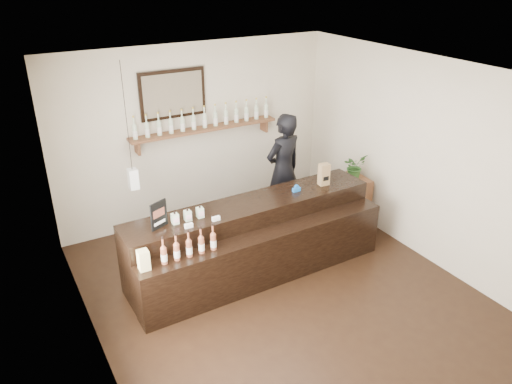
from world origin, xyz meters
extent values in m
plane|color=black|center=(0.00, 0.00, 0.00)|extent=(5.00, 5.00, 0.00)
plane|color=beige|center=(0.00, 2.50, 1.40)|extent=(4.50, 0.00, 4.50)
plane|color=beige|center=(0.00, -2.50, 1.40)|extent=(4.50, 0.00, 4.50)
plane|color=beige|center=(-2.25, 0.00, 1.40)|extent=(0.00, 5.00, 5.00)
plane|color=beige|center=(2.25, 0.00, 1.40)|extent=(0.00, 5.00, 5.00)
plane|color=white|center=(0.00, 0.00, 2.80)|extent=(5.00, 5.00, 0.00)
cube|color=brown|center=(0.10, 2.37, 1.50)|extent=(2.40, 0.25, 0.04)
cube|color=brown|center=(-0.98, 2.40, 1.38)|extent=(0.04, 0.20, 0.20)
cube|color=brown|center=(1.18, 2.40, 1.38)|extent=(0.04, 0.20, 0.20)
cube|color=black|center=(-0.35, 2.47, 2.08)|extent=(1.02, 0.04, 0.72)
cube|color=#4B4030|center=(-0.35, 2.44, 2.08)|extent=(0.92, 0.01, 0.62)
cube|color=white|center=(-1.30, 1.60, 1.25)|extent=(0.12, 0.12, 0.28)
cylinder|color=black|center=(-1.30, 1.60, 2.09)|extent=(0.01, 0.01, 1.41)
cylinder|color=beige|center=(-1.00, 2.37, 1.62)|extent=(0.07, 0.07, 0.20)
cone|color=beige|center=(-1.00, 2.37, 1.75)|extent=(0.07, 0.07, 0.05)
cylinder|color=beige|center=(-1.00, 2.37, 1.81)|extent=(0.02, 0.02, 0.07)
cylinder|color=gold|center=(-1.00, 2.37, 1.86)|extent=(0.03, 0.03, 0.02)
cylinder|color=white|center=(-1.00, 2.37, 1.60)|extent=(0.07, 0.07, 0.09)
cylinder|color=beige|center=(-0.82, 2.37, 1.62)|extent=(0.07, 0.07, 0.20)
cone|color=beige|center=(-0.82, 2.37, 1.75)|extent=(0.07, 0.07, 0.05)
cylinder|color=beige|center=(-0.82, 2.37, 1.81)|extent=(0.02, 0.02, 0.07)
cylinder|color=gold|center=(-0.82, 2.37, 1.86)|extent=(0.03, 0.03, 0.02)
cylinder|color=white|center=(-0.82, 2.37, 1.60)|extent=(0.07, 0.07, 0.09)
cylinder|color=beige|center=(-0.63, 2.37, 1.62)|extent=(0.07, 0.07, 0.20)
cone|color=beige|center=(-0.63, 2.37, 1.75)|extent=(0.07, 0.07, 0.05)
cylinder|color=beige|center=(-0.63, 2.37, 1.81)|extent=(0.02, 0.02, 0.07)
cylinder|color=gold|center=(-0.63, 2.37, 1.86)|extent=(0.03, 0.03, 0.02)
cylinder|color=white|center=(-0.63, 2.37, 1.60)|extent=(0.07, 0.07, 0.09)
cylinder|color=beige|center=(-0.45, 2.37, 1.62)|extent=(0.07, 0.07, 0.20)
cone|color=beige|center=(-0.45, 2.37, 1.75)|extent=(0.07, 0.07, 0.05)
cylinder|color=beige|center=(-0.45, 2.37, 1.81)|extent=(0.02, 0.02, 0.07)
cylinder|color=gold|center=(-0.45, 2.37, 1.86)|extent=(0.03, 0.03, 0.02)
cylinder|color=white|center=(-0.45, 2.37, 1.60)|extent=(0.07, 0.07, 0.09)
cylinder|color=beige|center=(-0.27, 2.37, 1.62)|extent=(0.07, 0.07, 0.20)
cone|color=beige|center=(-0.27, 2.37, 1.75)|extent=(0.07, 0.07, 0.05)
cylinder|color=beige|center=(-0.27, 2.37, 1.81)|extent=(0.02, 0.02, 0.07)
cylinder|color=gold|center=(-0.27, 2.37, 1.86)|extent=(0.03, 0.03, 0.02)
cylinder|color=white|center=(-0.27, 2.37, 1.60)|extent=(0.07, 0.07, 0.09)
cylinder|color=beige|center=(-0.08, 2.37, 1.62)|extent=(0.07, 0.07, 0.20)
cone|color=beige|center=(-0.08, 2.37, 1.75)|extent=(0.07, 0.07, 0.05)
cylinder|color=beige|center=(-0.08, 2.37, 1.81)|extent=(0.02, 0.02, 0.07)
cylinder|color=gold|center=(-0.08, 2.37, 1.86)|extent=(0.03, 0.03, 0.02)
cylinder|color=white|center=(-0.08, 2.37, 1.60)|extent=(0.07, 0.07, 0.09)
cylinder|color=beige|center=(0.10, 2.37, 1.62)|extent=(0.07, 0.07, 0.20)
cone|color=beige|center=(0.10, 2.37, 1.75)|extent=(0.07, 0.07, 0.05)
cylinder|color=beige|center=(0.10, 2.37, 1.81)|extent=(0.02, 0.02, 0.07)
cylinder|color=gold|center=(0.10, 2.37, 1.86)|extent=(0.03, 0.03, 0.02)
cylinder|color=white|center=(0.10, 2.37, 1.60)|extent=(0.07, 0.07, 0.09)
cylinder|color=beige|center=(0.28, 2.37, 1.62)|extent=(0.07, 0.07, 0.20)
cone|color=beige|center=(0.28, 2.37, 1.75)|extent=(0.07, 0.07, 0.05)
cylinder|color=beige|center=(0.28, 2.37, 1.81)|extent=(0.02, 0.02, 0.07)
cylinder|color=gold|center=(0.28, 2.37, 1.86)|extent=(0.03, 0.03, 0.02)
cylinder|color=white|center=(0.28, 2.37, 1.60)|extent=(0.07, 0.07, 0.09)
cylinder|color=beige|center=(0.47, 2.37, 1.62)|extent=(0.07, 0.07, 0.20)
cone|color=beige|center=(0.47, 2.37, 1.75)|extent=(0.07, 0.07, 0.05)
cylinder|color=beige|center=(0.47, 2.37, 1.81)|extent=(0.02, 0.02, 0.07)
cylinder|color=gold|center=(0.47, 2.37, 1.86)|extent=(0.03, 0.03, 0.02)
cylinder|color=white|center=(0.47, 2.37, 1.60)|extent=(0.07, 0.07, 0.09)
cylinder|color=beige|center=(0.65, 2.37, 1.62)|extent=(0.07, 0.07, 0.20)
cone|color=beige|center=(0.65, 2.37, 1.75)|extent=(0.07, 0.07, 0.05)
cylinder|color=beige|center=(0.65, 2.37, 1.81)|extent=(0.02, 0.02, 0.07)
cylinder|color=gold|center=(0.65, 2.37, 1.86)|extent=(0.03, 0.03, 0.02)
cylinder|color=white|center=(0.65, 2.37, 1.60)|extent=(0.07, 0.07, 0.09)
cylinder|color=beige|center=(0.83, 2.37, 1.62)|extent=(0.07, 0.07, 0.20)
cone|color=beige|center=(0.83, 2.37, 1.75)|extent=(0.07, 0.07, 0.05)
cylinder|color=beige|center=(0.83, 2.37, 1.81)|extent=(0.02, 0.02, 0.07)
cylinder|color=gold|center=(0.83, 2.37, 1.86)|extent=(0.03, 0.03, 0.02)
cylinder|color=white|center=(0.83, 2.37, 1.60)|extent=(0.07, 0.07, 0.09)
cylinder|color=beige|center=(1.02, 2.37, 1.62)|extent=(0.07, 0.07, 0.20)
cone|color=beige|center=(1.02, 2.37, 1.75)|extent=(0.07, 0.07, 0.05)
cylinder|color=beige|center=(1.02, 2.37, 1.81)|extent=(0.02, 0.02, 0.07)
cylinder|color=gold|center=(1.02, 2.37, 1.86)|extent=(0.03, 0.03, 0.02)
cylinder|color=white|center=(1.02, 2.37, 1.60)|extent=(0.07, 0.07, 0.09)
cylinder|color=beige|center=(1.20, 2.37, 1.62)|extent=(0.07, 0.07, 0.20)
cone|color=beige|center=(1.20, 2.37, 1.75)|extent=(0.07, 0.07, 0.05)
cylinder|color=beige|center=(1.20, 2.37, 1.81)|extent=(0.02, 0.02, 0.07)
cylinder|color=gold|center=(1.20, 2.37, 1.86)|extent=(0.03, 0.03, 0.02)
cylinder|color=white|center=(1.20, 2.37, 1.60)|extent=(0.07, 0.07, 0.09)
cube|color=black|center=(-0.02, 0.70, 0.49)|extent=(3.51, 0.69, 0.98)
cube|color=black|center=(-0.02, 0.24, 0.37)|extent=(3.50, 0.38, 0.74)
cube|color=white|center=(-0.99, 0.47, 1.00)|extent=(0.10, 0.04, 0.05)
cube|color=white|center=(-0.63, 0.47, 1.00)|extent=(0.10, 0.04, 0.05)
cube|color=#CEBF7E|center=(-1.64, 0.24, 0.80)|extent=(0.12, 0.12, 0.12)
cube|color=#CEBF7E|center=(-1.64, 0.24, 0.92)|extent=(0.12, 0.12, 0.12)
cube|color=beige|center=(-1.10, 0.65, 1.04)|extent=(0.08, 0.08, 0.13)
cube|color=#FCC4D2|center=(-1.10, 0.60, 1.04)|extent=(0.07, 0.00, 0.06)
cylinder|color=black|center=(-1.10, 0.65, 1.13)|extent=(0.02, 0.02, 0.03)
cube|color=beige|center=(-0.93, 0.65, 1.04)|extent=(0.08, 0.08, 0.13)
cube|color=#FCC4D2|center=(-0.93, 0.60, 1.04)|extent=(0.07, 0.00, 0.06)
cylinder|color=black|center=(-0.93, 0.65, 1.13)|extent=(0.02, 0.02, 0.03)
cube|color=beige|center=(-0.77, 0.65, 1.04)|extent=(0.08, 0.08, 0.13)
cube|color=#FCC4D2|center=(-0.77, 0.60, 1.04)|extent=(0.07, 0.00, 0.06)
cylinder|color=black|center=(-0.77, 0.65, 1.13)|extent=(0.02, 0.02, 0.03)
cylinder|color=brown|center=(-1.41, 0.24, 0.84)|extent=(0.07, 0.07, 0.20)
cone|color=brown|center=(-1.41, 0.24, 0.97)|extent=(0.07, 0.07, 0.05)
cylinder|color=brown|center=(-1.41, 0.24, 1.03)|extent=(0.02, 0.02, 0.07)
cylinder|color=black|center=(-1.41, 0.24, 1.08)|extent=(0.03, 0.03, 0.02)
cylinder|color=white|center=(-1.41, 0.24, 0.82)|extent=(0.07, 0.07, 0.09)
cylinder|color=brown|center=(-1.25, 0.24, 0.84)|extent=(0.07, 0.07, 0.20)
cone|color=brown|center=(-1.25, 0.24, 0.97)|extent=(0.07, 0.07, 0.05)
cylinder|color=brown|center=(-1.25, 0.24, 1.03)|extent=(0.02, 0.02, 0.07)
cylinder|color=black|center=(-1.25, 0.24, 1.08)|extent=(0.03, 0.03, 0.02)
cylinder|color=white|center=(-1.25, 0.24, 0.82)|extent=(0.07, 0.07, 0.09)
cylinder|color=brown|center=(-1.10, 0.24, 0.84)|extent=(0.07, 0.07, 0.20)
cone|color=brown|center=(-1.10, 0.24, 0.97)|extent=(0.07, 0.07, 0.05)
cylinder|color=brown|center=(-1.10, 0.24, 1.03)|extent=(0.02, 0.02, 0.07)
cylinder|color=black|center=(-1.10, 0.24, 1.08)|extent=(0.03, 0.03, 0.02)
cylinder|color=white|center=(-1.10, 0.24, 0.82)|extent=(0.07, 0.07, 0.09)
cylinder|color=brown|center=(-0.94, 0.24, 0.84)|extent=(0.07, 0.07, 0.20)
cone|color=brown|center=(-0.94, 0.24, 0.97)|extent=(0.07, 0.07, 0.05)
cylinder|color=brown|center=(-0.94, 0.24, 1.03)|extent=(0.02, 0.02, 0.07)
cylinder|color=black|center=(-0.94, 0.24, 1.08)|extent=(0.03, 0.03, 0.02)
cylinder|color=white|center=(-0.94, 0.24, 0.82)|extent=(0.07, 0.07, 0.09)
cylinder|color=brown|center=(-0.79, 0.24, 0.84)|extent=(0.07, 0.07, 0.20)
cone|color=brown|center=(-0.79, 0.24, 0.97)|extent=(0.07, 0.07, 0.05)
cylinder|color=brown|center=(-0.79, 0.24, 1.03)|extent=(0.02, 0.02, 0.07)
cylinder|color=black|center=(-0.79, 0.24, 1.08)|extent=(0.03, 0.03, 0.02)
cylinder|color=white|center=(-0.79, 0.24, 0.82)|extent=(0.07, 0.07, 0.09)
cube|color=black|center=(-1.29, 0.65, 1.15)|extent=(0.23, 0.12, 0.34)
cube|color=brown|center=(-1.29, 0.64, 1.18)|extent=(0.16, 0.07, 0.10)
cube|color=white|center=(-1.29, 0.64, 1.05)|extent=(0.16, 0.07, 0.04)
cube|color=olive|center=(1.16, 0.69, 1.13)|extent=(0.15, 0.12, 0.31)
cube|color=black|center=(1.16, 0.63, 1.09)|extent=(0.09, 0.01, 0.06)
cube|color=blue|center=(0.70, 0.69, 1.00)|extent=(0.12, 0.05, 0.05)
cylinder|color=blue|center=(0.70, 0.69, 1.05)|extent=(0.06, 0.03, 0.06)
cube|color=brown|center=(2.00, 1.01, 0.39)|extent=(0.41, 0.55, 0.78)
imported|color=#2E5C25|center=(2.00, 1.01, 0.97)|extent=(0.40, 0.36, 0.39)
imported|color=black|center=(1.03, 1.55, 1.03)|extent=(0.82, 0.62, 2.05)
camera|label=1|loc=(-2.87, -4.45, 3.92)|focal=35.00mm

